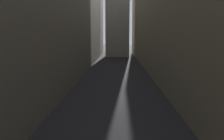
# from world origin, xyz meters

# --- Properties ---
(ground_plane) EXTENTS (264.00, 264.00, 0.00)m
(ground_plane) POSITION_xyz_m (0.00, 48.00, 0.00)
(ground_plane) COLOR #232326
(building_block_left) EXTENTS (10.60, 108.00, 23.96)m
(building_block_left) POSITION_xyz_m (-10.80, 50.00, 11.98)
(building_block_left) COLOR #756B5B
(building_block_left) RESTS_ON ground
(building_block_right) EXTENTS (13.61, 108.00, 20.09)m
(building_block_right) POSITION_xyz_m (12.31, 50.00, 10.04)
(building_block_right) COLOR gray
(building_block_right) RESTS_ON ground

